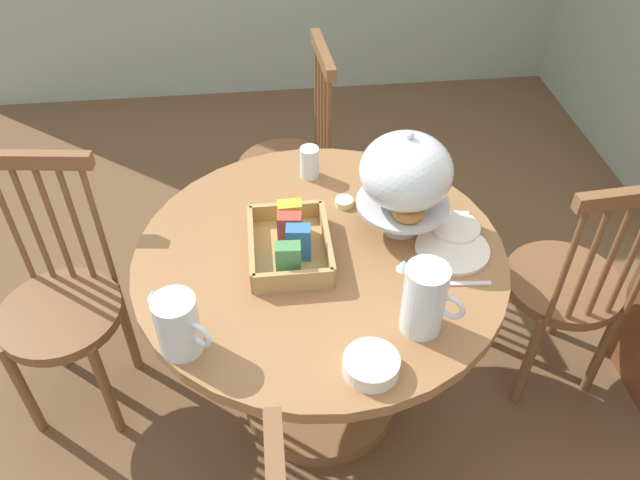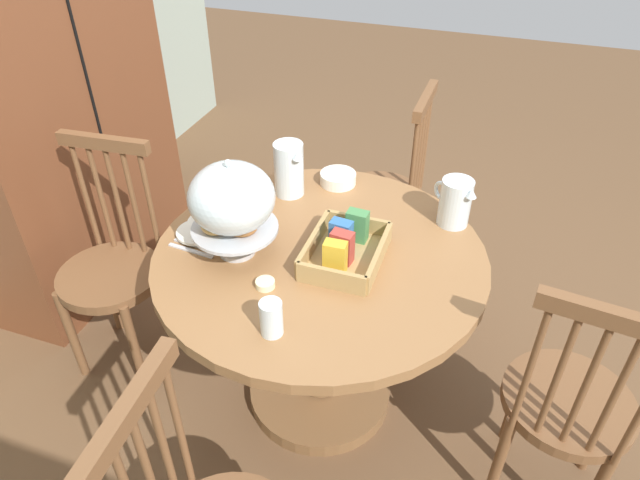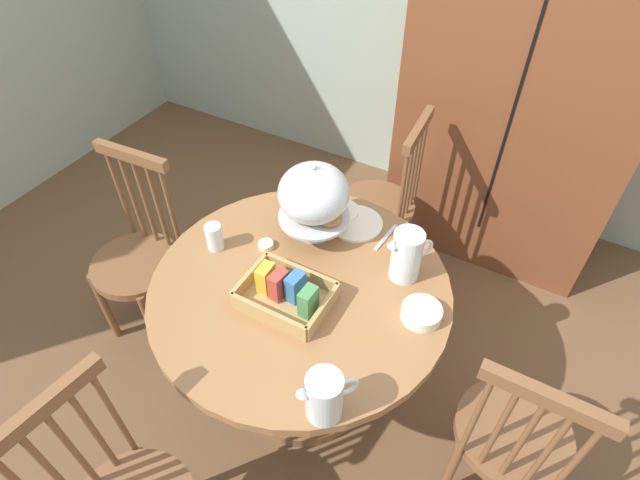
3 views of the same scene
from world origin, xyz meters
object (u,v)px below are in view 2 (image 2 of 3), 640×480
pastry_stand_with_dome (232,201)px  cereal_bowl (338,178)px  butter_dish (265,284)px  china_plate_large (218,223)px  cereal_basket (345,248)px  windsor_chair_facing_door (113,272)px  dining_table (320,304)px  orange_juice_pitcher (455,204)px  milk_pitcher (289,171)px  drinking_glass (271,318)px  windsor_chair_near_window (567,408)px  windsor_chair_by_cabinet (386,196)px  china_plate_small (198,232)px  wooden_armoire (34,82)px

pastry_stand_with_dome → cereal_bowl: (0.52, -0.18, -0.18)m
butter_dish → pastry_stand_with_dome: bearing=50.4°
china_plate_large → cereal_basket: bearing=-94.6°
china_plate_large → butter_dish: 0.38m
windsor_chair_facing_door → cereal_basket: size_ratio=3.09×
dining_table → orange_juice_pitcher: 0.59m
milk_pitcher → drinking_glass: size_ratio=1.88×
windsor_chair_facing_door → cereal_bowl: windsor_chair_facing_door is taller
windsor_chair_near_window → cereal_basket: (0.13, 0.76, 0.33)m
dining_table → windsor_chair_facing_door: 0.85m
windsor_chair_facing_door → drinking_glass: bearing=-112.4°
windsor_chair_by_cabinet → orange_juice_pitcher: bearing=-146.9°
orange_juice_pitcher → china_plate_small: (-0.36, 0.81, -0.06)m
orange_juice_pitcher → drinking_glass: 0.80m
butter_dish → dining_table: bearing=-25.4°
butter_dish → milk_pitcher: bearing=13.6°
orange_juice_pitcher → dining_table: bearing=129.1°
wooden_armoire → cereal_bowl: bearing=-89.4°
butter_dish → china_plate_small: bearing=62.6°
wooden_armoire → drinking_glass: wooden_armoire is taller
dining_table → milk_pitcher: milk_pitcher is taller
dining_table → butter_dish: size_ratio=18.39×
windsor_chair_near_window → china_plate_large: size_ratio=4.43×
milk_pitcher → butter_dish: bearing=-166.4°
drinking_glass → butter_dish: drinking_glass is taller
windsor_chair_facing_door → china_plate_large: (0.07, -0.46, 0.29)m
china_plate_large → china_plate_small: 0.09m
pastry_stand_with_dome → windsor_chair_facing_door: bearing=85.3°
dining_table → butter_dish: bearing=154.6°
cereal_bowl → butter_dish: bearing=177.8°
butter_dish → windsor_chair_by_cabinet: bearing=-7.3°
windsor_chair_near_window → china_plate_large: (0.17, 1.23, 0.29)m
dining_table → drinking_glass: drinking_glass is taller
pastry_stand_with_dome → cereal_bowl: size_ratio=2.46×
windsor_chair_facing_door → orange_juice_pitcher: windsor_chair_facing_door is taller
pastry_stand_with_dome → china_plate_large: bearing=47.4°
windsor_chair_by_cabinet → drinking_glass: (-1.24, 0.04, 0.34)m
wooden_armoire → orange_juice_pitcher: bearing=-93.5°
orange_juice_pitcher → china_plate_large: (-0.28, 0.77, -0.07)m
pastry_stand_with_dome → china_plate_large: (0.12, 0.13, -0.19)m
windsor_chair_near_window → drinking_glass: 0.95m
milk_pitcher → cereal_bowl: milk_pitcher is taller
drinking_glass → orange_juice_pitcher: bearing=-29.3°
cereal_bowl → china_plate_small: bearing=144.7°
wooden_armoire → windsor_chair_near_window: bearing=-103.7°
windsor_chair_facing_door → china_plate_small: 0.53m
dining_table → windsor_chair_near_window: 0.85m
china_plate_large → windsor_chair_facing_door: bearing=98.9°
windsor_chair_facing_door → china_plate_large: size_ratio=4.43×
orange_juice_pitcher → cereal_basket: bearing=136.6°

